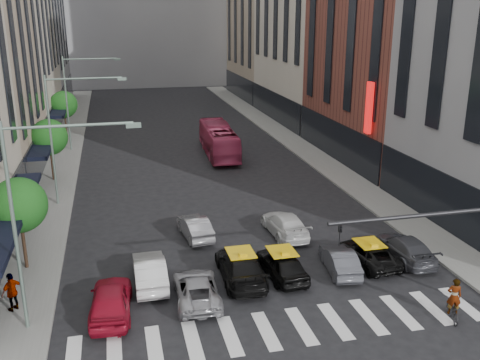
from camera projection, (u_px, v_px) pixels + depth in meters
ground at (300, 348)px, 21.86m from camera, size 160.00×160.00×0.00m
sidewalk_left at (62, 167)px, 47.07m from camera, size 3.00×96.00×0.15m
sidewalk_right at (307, 151)px, 52.22m from camera, size 3.00×96.00×0.15m
building_right_b at (384, 13)px, 46.77m from camera, size 8.00×18.00×26.00m
building_right_d at (264, 6)px, 81.70m from camera, size 8.00×18.00×28.00m
tree_near at (19, 205)px, 27.39m from camera, size 2.88×2.88×4.95m
tree_mid at (49, 137)px, 42.22m from camera, size 2.88×2.88×4.95m
tree_far at (64, 105)px, 57.05m from camera, size 2.88×2.88×4.95m
streetlamp_near at (36, 199)px, 21.54m from camera, size 5.38×0.25×9.00m
streetlamp_mid at (64, 123)px, 36.37m from camera, size 5.38×0.25×9.00m
streetlamp_far at (76, 91)px, 51.21m from camera, size 5.38×0.25×9.00m
liberty_sign at (369, 108)px, 41.41m from camera, size 0.30×0.70×4.00m
car_red at (111, 300)px, 24.02m from camera, size 2.13×4.62×1.53m
car_white_front at (150, 271)px, 26.78m from camera, size 1.55×4.43×1.46m
car_silver at (197, 289)px, 25.28m from camera, size 2.26×4.53×1.23m
taxi_left at (241, 266)px, 27.22m from camera, size 2.26×5.20×1.49m
taxi_center at (282, 264)px, 27.53m from camera, size 2.05×4.29×1.42m
car_grey_mid at (340, 260)px, 28.10m from camera, size 1.85×4.03×1.28m
taxi_right at (369, 253)px, 29.01m from camera, size 2.36×4.43×1.19m
car_grey_curb at (405, 248)px, 29.50m from camera, size 1.89×4.65×1.35m
car_row2_left at (195, 227)px, 32.44m from camera, size 1.87×4.15×1.32m
car_row2_right at (285, 224)px, 32.78m from camera, size 2.10×4.80×1.37m
bus at (219, 140)px, 50.79m from camera, size 2.94×10.60×2.93m
motorcycle at (452, 310)px, 23.81m from camera, size 1.13×1.80×0.89m
rider at (456, 283)px, 23.41m from camera, size 0.74×0.61×1.74m
pedestrian_far at (12, 292)px, 24.09m from camera, size 1.09×1.07×1.84m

